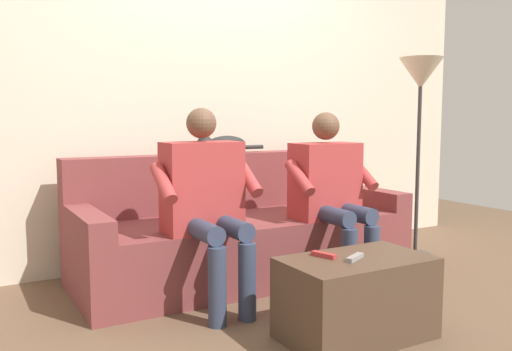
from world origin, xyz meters
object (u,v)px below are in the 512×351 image
object	(u,v)px
remote_red	(324,255)
floor_lamp	(420,85)
person_right_seated	(207,196)
person_left_seated	(330,187)
coffee_table	(356,298)
remote_gray	(355,258)
couch	(240,234)
cat_on_backrest	(223,144)

from	to	relation	value
remote_red	floor_lamp	bearing A→B (deg)	102.09
person_right_seated	remote_red	size ratio (longest dim) A/B	8.45
person_left_seated	coffee_table	bearing A→B (deg)	61.01
coffee_table	person_left_seated	size ratio (longest dim) A/B	0.65
person_left_seated	remote_red	world-z (taller)	person_left_seated
remote_gray	remote_red	bearing A→B (deg)	104.73
coffee_table	person_right_seated	size ratio (longest dim) A/B	0.64
remote_gray	couch	bearing A→B (deg)	61.59
coffee_table	cat_on_backrest	bearing A→B (deg)	-90.43
coffee_table	floor_lamp	bearing A→B (deg)	-144.96
person_right_seated	remote_gray	distance (m)	0.96
coffee_table	floor_lamp	size ratio (longest dim) A/B	0.47
person_right_seated	remote_red	distance (m)	0.81
coffee_table	floor_lamp	world-z (taller)	floor_lamp
floor_lamp	couch	bearing A→B (deg)	-8.32
person_right_seated	cat_on_backrest	size ratio (longest dim) A/B	2.16
coffee_table	floor_lamp	distance (m)	2.14
person_right_seated	remote_gray	size ratio (longest dim) A/B	7.89
coffee_table	person_left_seated	distance (m)	1.03
remote_red	couch	bearing A→B (deg)	154.98
person_left_seated	cat_on_backrest	bearing A→B (deg)	-58.74
remote_red	remote_gray	distance (m)	0.15
couch	floor_lamp	xyz separation A→B (m)	(-1.47, 0.22, 1.06)
coffee_table	person_left_seated	xyz separation A→B (m)	(-0.45, -0.81, 0.44)
cat_on_backrest	floor_lamp	size ratio (longest dim) A/B	0.34
cat_on_backrest	floor_lamp	bearing A→B (deg)	160.91
remote_red	remote_gray	bearing A→B (deg)	23.31
cat_on_backrest	remote_gray	world-z (taller)	cat_on_backrest
coffee_table	cat_on_backrest	size ratio (longest dim) A/B	1.39
cat_on_backrest	remote_red	bearing A→B (deg)	84.14
remote_gray	floor_lamp	bearing A→B (deg)	8.22
remote_gray	person_left_seated	bearing A→B (deg)	33.09
person_left_seated	remote_gray	xyz separation A→B (m)	(0.49, 0.84, -0.22)
coffee_table	remote_gray	world-z (taller)	remote_gray
couch	remote_gray	xyz separation A→B (m)	(0.04, 1.27, 0.13)
floor_lamp	person_left_seated	bearing A→B (deg)	12.07
couch	floor_lamp	size ratio (longest dim) A/B	1.46
remote_red	floor_lamp	distance (m)	2.09
coffee_table	floor_lamp	xyz separation A→B (m)	(-1.47, -1.03, 1.15)
couch	coffee_table	bearing A→B (deg)	90.00
floor_lamp	person_right_seated	bearing A→B (deg)	6.80
couch	remote_gray	world-z (taller)	couch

